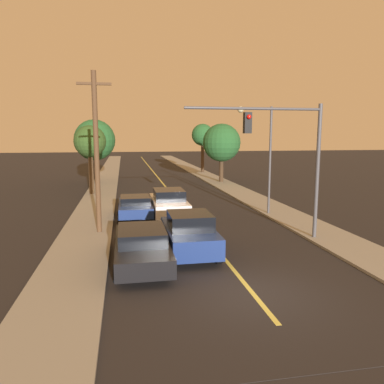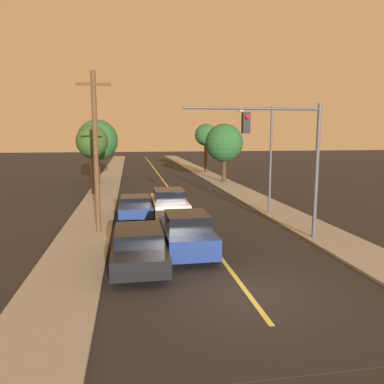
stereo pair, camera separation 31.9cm
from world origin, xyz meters
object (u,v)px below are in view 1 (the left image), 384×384
streetlamp_right (262,144)px  tree_right_far (203,135)px  traffic_signal_mast (287,146)px  tree_left_near (95,140)px  tree_right_near (222,143)px  tree_left_far (90,142)px  car_outer_lane_front (142,245)px  car_near_lane_front (189,233)px  car_near_lane_second (169,203)px  utility_pole_left (96,150)px  car_outer_lane_second (135,206)px

streetlamp_right → tree_right_far: bearing=85.9°
tree_right_far → traffic_signal_mast: bearing=-95.1°
tree_left_near → tree_right_near: bearing=-5.8°
streetlamp_right → tree_left_far: 14.53m
streetlamp_right → tree_left_far: bearing=137.5°
tree_left_near → car_outer_lane_front: bearing=-82.2°
car_near_lane_front → tree_right_far: (7.39, 32.41, 3.91)m
car_near_lane_second → streetlamp_right: bearing=-4.0°
utility_pole_left → tree_right_near: (11.02, 18.35, -0.07)m
car_near_lane_second → traffic_signal_mast: size_ratio=0.77×
car_outer_lane_front → tree_left_near: tree_left_near is taller
utility_pole_left → car_outer_lane_second: bearing=60.0°
car_outer_lane_second → traffic_signal_mast: (6.58, -5.99, 3.63)m
tree_left_near → tree_left_far: (0.14, -7.03, -0.08)m
utility_pole_left → traffic_signal_mast: bearing=-18.3°
tree_left_far → tree_right_far: size_ratio=0.90×
streetlamp_right → utility_pole_left: 9.76m
car_outer_lane_second → tree_left_far: tree_left_far is taller
streetlamp_right → tree_right_near: size_ratio=1.09×
car_near_lane_front → tree_left_near: 24.36m
car_near_lane_front → traffic_signal_mast: size_ratio=0.68×
car_outer_lane_front → streetlamp_right: size_ratio=0.81×
car_outer_lane_second → tree_left_far: size_ratio=0.76×
car_outer_lane_second → tree_left_far: 10.53m
car_near_lane_front → tree_left_far: size_ratio=0.78×
car_outer_lane_front → streetlamp_right: bearing=45.2°
utility_pole_left → tree_right_near: size_ratio=1.31×
utility_pole_left → tree_right_far: utility_pole_left is taller
car_outer_lane_second → tree_right_near: (9.17, 15.14, 3.33)m
car_near_lane_second → streetlamp_right: size_ratio=0.75×
traffic_signal_mast → tree_left_far: traffic_signal_mast is taller
car_outer_lane_second → utility_pole_left: size_ratio=0.55×
traffic_signal_mast → utility_pole_left: (-8.43, 2.78, -0.23)m
tree_right_near → tree_right_far: tree_right_far is taller
tree_right_far → tree_left_far: bearing=-128.3°
traffic_signal_mast → streetlamp_right: (0.93, 5.56, -0.05)m
car_near_lane_second → tree_right_near: tree_right_near is taller
car_outer_lane_front → tree_right_far: (9.36, 33.29, 4.05)m
traffic_signal_mast → streetlamp_right: streetlamp_right is taller
car_outer_lane_front → tree_right_near: (9.17, 23.13, 3.31)m
utility_pole_left → car_near_lane_front: bearing=-45.6°
tree_left_far → tree_right_near: size_ratio=0.94×
car_near_lane_front → utility_pole_left: utility_pole_left is taller
car_outer_lane_front → tree_left_far: (-3.21, 17.37, 3.53)m
traffic_signal_mast → tree_left_far: bearing=122.5°
streetlamp_right → tree_left_far: (-10.71, 9.81, -0.04)m
streetlamp_right → utility_pole_left: utility_pole_left is taller
tree_left_near → tree_right_far: bearing=35.0°
car_near_lane_front → streetlamp_right: (5.53, 6.68, 3.43)m
car_outer_lane_second → utility_pole_left: bearing=-120.0°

